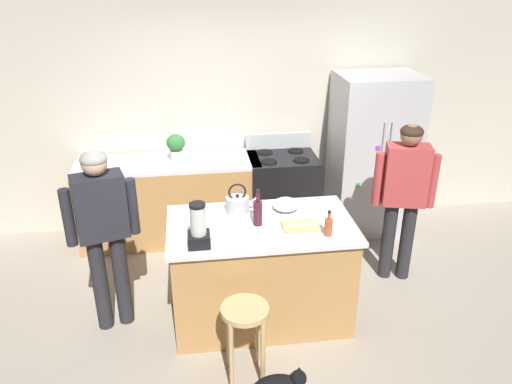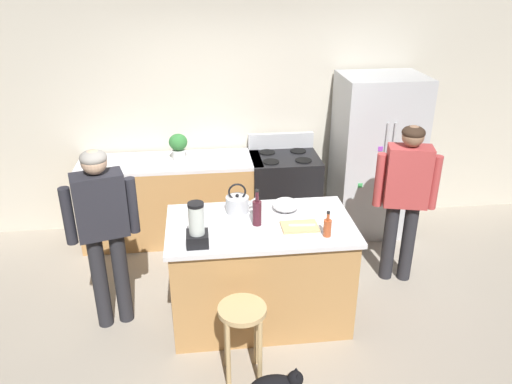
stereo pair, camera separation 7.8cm
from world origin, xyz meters
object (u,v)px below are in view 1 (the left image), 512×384
at_px(stove_range, 282,194).
at_px(tea_kettle, 238,204).
at_px(person_by_island_left, 103,225).
at_px(chef_knife, 303,225).
at_px(bottle_cooking_sauce, 328,226).
at_px(blender_appliance, 198,228).
at_px(refrigerator, 373,155).
at_px(cutting_board, 300,226).
at_px(bar_stool, 245,323).
at_px(potted_plant, 176,146).
at_px(bottle_wine, 258,212).
at_px(kitchen_island, 261,271).
at_px(mixing_bowl, 286,204).
at_px(person_by_sink_right, 404,189).

bearing_deg(stove_range, tea_kettle, -116.43).
relative_size(person_by_island_left, tea_kettle, 5.91).
height_order(person_by_island_left, chef_knife, person_by_island_left).
bearing_deg(bottle_cooking_sauce, blender_appliance, -179.19).
relative_size(refrigerator, cutting_board, 6.13).
distance_m(refrigerator, person_by_island_left, 3.14).
xyz_separation_m(bar_stool, potted_plant, (-0.48, 2.25, 0.62)).
xyz_separation_m(bottle_cooking_sauce, bottle_wine, (-0.53, 0.25, 0.04)).
bearing_deg(bottle_cooking_sauce, kitchen_island, 151.61).
relative_size(mixing_bowl, chef_knife, 1.05).
bearing_deg(person_by_sink_right, mixing_bowl, -169.03).
relative_size(blender_appliance, chef_knife, 1.62).
relative_size(kitchen_island, person_by_island_left, 0.96).
xyz_separation_m(kitchen_island, bar_stool, (-0.22, -0.70, 0.03)).
bearing_deg(refrigerator, bar_stool, -128.30).
xyz_separation_m(person_by_sink_right, cutting_board, (-1.13, -0.56, -0.01)).
distance_m(person_by_sink_right, blender_appliance, 2.10).
height_order(tea_kettle, cutting_board, tea_kettle).
relative_size(potted_plant, bottle_wine, 0.95).
height_order(bottle_wine, cutting_board, bottle_wine).
height_order(bottle_wine, tea_kettle, bottle_wine).
relative_size(stove_range, mixing_bowl, 4.88).
distance_m(stove_range, person_by_sink_right, 1.53).
relative_size(person_by_sink_right, cutting_board, 5.36).
height_order(bar_stool, cutting_board, cutting_board).
bearing_deg(kitchen_island, chef_knife, -18.78).
bearing_deg(blender_appliance, tea_kettle, 55.90).
height_order(refrigerator, mixing_bowl, refrigerator).
height_order(kitchen_island, blender_appliance, blender_appliance).
relative_size(bottle_cooking_sauce, chef_knife, 0.98).
bearing_deg(mixing_bowl, bottle_wine, -140.33).
bearing_deg(kitchen_island, mixing_bowl, 40.74).
height_order(refrigerator, bar_stool, refrigerator).
height_order(refrigerator, stove_range, refrigerator).
distance_m(bottle_wine, mixing_bowl, 0.37).
bearing_deg(bottle_wine, chef_knife, -14.95).
distance_m(kitchen_island, chef_knife, 0.61).
relative_size(bar_stool, potted_plant, 2.15).
distance_m(tea_kettle, chef_knife, 0.61).
relative_size(bottle_cooking_sauce, mixing_bowl, 0.93).
bearing_deg(bottle_cooking_sauce, person_by_island_left, 168.98).
height_order(person_by_sink_right, bottle_cooking_sauce, person_by_sink_right).
height_order(stove_range, person_by_island_left, person_by_island_left).
relative_size(stove_range, potted_plant, 3.77).
bearing_deg(cutting_board, person_by_sink_right, 26.33).
distance_m(kitchen_island, stove_range, 1.60).
bearing_deg(potted_plant, cutting_board, -58.75).
xyz_separation_m(person_by_island_left, chef_knife, (1.62, -0.19, -0.01)).
distance_m(stove_range, bar_stool, 2.33).
xyz_separation_m(bar_stool, mixing_bowl, (0.47, 0.91, 0.50)).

